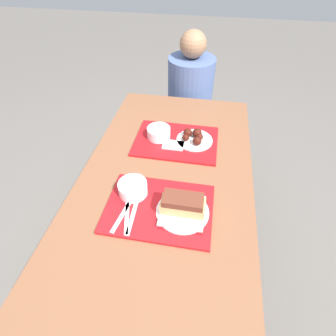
{
  "coord_description": "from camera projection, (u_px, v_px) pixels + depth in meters",
  "views": [
    {
      "loc": [
        0.16,
        -0.86,
        1.63
      ],
      "look_at": [
        0.01,
        0.02,
        0.78
      ],
      "focal_mm": 28.0,
      "sensor_mm": 36.0,
      "label": 1
    }
  ],
  "objects": [
    {
      "name": "ground_plane",
      "position": [
        166.0,
        254.0,
        1.75
      ],
      "size": [
        12.0,
        12.0,
        0.0
      ],
      "primitive_type": "plane",
      "color": "#605B56"
    },
    {
      "name": "picnic_table",
      "position": [
        166.0,
        191.0,
        1.31
      ],
      "size": [
        0.82,
        1.54,
        0.74
      ],
      "color": "brown",
      "rests_on": "ground_plane"
    },
    {
      "name": "picnic_bench_far",
      "position": [
        187.0,
        125.0,
        2.21
      ],
      "size": [
        0.77,
        0.28,
        0.44
      ],
      "color": "brown",
      "rests_on": "ground_plane"
    },
    {
      "name": "tray_near",
      "position": [
        159.0,
        208.0,
        1.1
      ],
      "size": [
        0.45,
        0.33,
        0.01
      ],
      "color": "#B21419",
      "rests_on": "picnic_table"
    },
    {
      "name": "tray_far",
      "position": [
        176.0,
        141.0,
        1.43
      ],
      "size": [
        0.45,
        0.33,
        0.01
      ],
      "color": "#B21419",
      "rests_on": "picnic_table"
    },
    {
      "name": "bowl_coleslaw_near",
      "position": [
        133.0,
        188.0,
        1.13
      ],
      "size": [
        0.13,
        0.13,
        0.06
      ],
      "color": "white",
      "rests_on": "tray_near"
    },
    {
      "name": "brisket_sandwich_plate",
      "position": [
        183.0,
        207.0,
        1.05
      ],
      "size": [
        0.22,
        0.22,
        0.09
      ],
      "color": "white",
      "rests_on": "tray_near"
    },
    {
      "name": "plastic_fork_near",
      "position": [
        127.0,
        217.0,
        1.06
      ],
      "size": [
        0.06,
        0.17,
        0.0
      ],
      "color": "white",
      "rests_on": "tray_near"
    },
    {
      "name": "plastic_knife_near",
      "position": [
        132.0,
        217.0,
        1.06
      ],
      "size": [
        0.02,
        0.17,
        0.0
      ],
      "color": "white",
      "rests_on": "tray_near"
    },
    {
      "name": "plastic_spoon_near",
      "position": [
        122.0,
        216.0,
        1.06
      ],
      "size": [
        0.04,
        0.17,
        0.0
      ],
      "color": "white",
      "rests_on": "tray_near"
    },
    {
      "name": "bowl_coleslaw_far",
      "position": [
        159.0,
        132.0,
        1.43
      ],
      "size": [
        0.13,
        0.13,
        0.06
      ],
      "color": "white",
      "rests_on": "tray_far"
    },
    {
      "name": "wings_plate_far",
      "position": [
        194.0,
        137.0,
        1.41
      ],
      "size": [
        0.2,
        0.2,
        0.06
      ],
      "color": "white",
      "rests_on": "tray_far"
    },
    {
      "name": "napkin_far",
      "position": [
        174.0,
        145.0,
        1.39
      ],
      "size": [
        0.11,
        0.08,
        0.01
      ],
      "color": "white",
      "rests_on": "tray_far"
    },
    {
      "name": "person_seated_across",
      "position": [
        190.0,
        86.0,
        1.97
      ],
      "size": [
        0.34,
        0.34,
        0.67
      ],
      "color": "#4C6093",
      "rests_on": "picnic_bench_far"
    }
  ]
}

